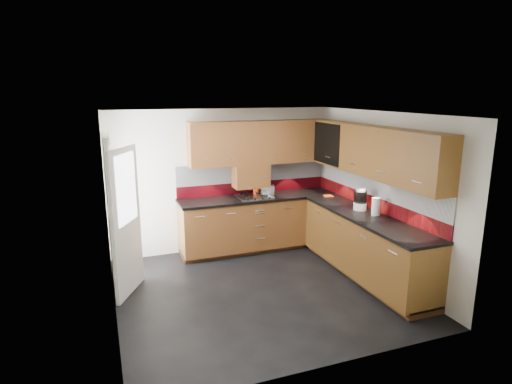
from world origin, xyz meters
name	(u,v)px	position (x,y,z in m)	size (l,w,h in m)	color
room	(261,184)	(0.00, 0.00, 1.50)	(4.00, 3.80, 2.64)	black
base_cabinets	(307,235)	(1.07, 0.72, 0.44)	(2.70, 3.20, 0.95)	#5B2D14
countertop	(307,206)	(1.05, 0.70, 0.92)	(2.72, 3.22, 0.04)	black
backsplash	(314,184)	(1.28, 0.93, 1.21)	(2.70, 3.20, 0.54)	maroon
upper_cabinets	(317,147)	(1.23, 0.78, 1.84)	(2.50, 3.20, 0.72)	#5B2D14
extractor_hood	(251,176)	(0.45, 1.64, 1.28)	(0.60, 0.33, 0.40)	#5B2D14
glass_cabinet	(334,142)	(1.71, 1.07, 1.87)	(0.32, 0.80, 0.66)	black
back_door	(117,217)	(-1.78, 0.75, 1.03)	(0.42, 1.19, 2.04)	white
gas_hob	(254,196)	(0.45, 1.47, 0.95)	(0.56, 0.49, 0.04)	silver
utensil_pot	(257,188)	(0.57, 1.68, 1.04)	(0.12, 0.12, 0.43)	red
toaster	(267,190)	(0.73, 1.59, 1.02)	(0.26, 0.20, 0.17)	silver
food_processor	(360,200)	(1.67, 0.18, 1.09)	(0.20, 0.20, 0.33)	white
paper_towel	(376,207)	(1.72, -0.14, 1.07)	(0.12, 0.12, 0.25)	white
orange_cloth	(328,196)	(1.64, 1.08, 0.95)	(0.14, 0.12, 0.02)	#D85318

